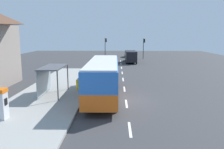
{
  "coord_description": "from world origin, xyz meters",
  "views": [
    {
      "loc": [
        -0.52,
        -18.51,
        5.41
      ],
      "look_at": [
        -1.0,
        3.95,
        1.5
      ],
      "focal_mm": 36.64,
      "sensor_mm": 36.0,
      "label": 1
    }
  ],
  "objects_px": {
    "white_van": "(131,56)",
    "bus_shelter": "(50,73)",
    "ticket_machine": "(1,104)",
    "sedan_near": "(128,54)",
    "sedan_far": "(130,57)",
    "recycling_bin_yellow": "(79,85)",
    "traffic_light_near_side": "(144,45)",
    "bus": "(103,76)",
    "recycling_bin_blue": "(80,83)",
    "traffic_light_far_side": "(106,45)"
  },
  "relations": [
    {
      "from": "white_van",
      "to": "bus_shelter",
      "type": "distance_m",
      "value": 26.26
    },
    {
      "from": "ticket_machine",
      "to": "sedan_near",
      "type": "bearing_deg",
      "value": 76.77
    },
    {
      "from": "white_van",
      "to": "ticket_machine",
      "type": "relative_size",
      "value": 2.7
    },
    {
      "from": "sedan_far",
      "to": "ticket_machine",
      "type": "distance_m",
      "value": 35.25
    },
    {
      "from": "bus_shelter",
      "to": "white_van",
      "type": "bearing_deg",
      "value": 70.84
    },
    {
      "from": "white_van",
      "to": "ticket_machine",
      "type": "distance_m",
      "value": 32.4
    },
    {
      "from": "recycling_bin_yellow",
      "to": "traffic_light_near_side",
      "type": "relative_size",
      "value": 0.21
    },
    {
      "from": "bus",
      "to": "recycling_bin_blue",
      "type": "xyz_separation_m",
      "value": [
        -2.49,
        2.72,
        -1.19
      ]
    },
    {
      "from": "recycling_bin_yellow",
      "to": "recycling_bin_blue",
      "type": "height_order",
      "value": "same"
    },
    {
      "from": "bus",
      "to": "bus_shelter",
      "type": "height_order",
      "value": "bus"
    },
    {
      "from": "bus",
      "to": "ticket_machine",
      "type": "height_order",
      "value": "bus"
    },
    {
      "from": "white_van",
      "to": "traffic_light_far_side",
      "type": "distance_m",
      "value": 9.67
    },
    {
      "from": "white_van",
      "to": "traffic_light_near_side",
      "type": "relative_size",
      "value": 1.13
    },
    {
      "from": "bus",
      "to": "white_van",
      "type": "distance_m",
      "value": 25.25
    },
    {
      "from": "sedan_near",
      "to": "traffic_light_far_side",
      "type": "bearing_deg",
      "value": -143.66
    },
    {
      "from": "traffic_light_near_side",
      "to": "ticket_machine",
      "type": "bearing_deg",
      "value": -109.25
    },
    {
      "from": "sedan_near",
      "to": "bus",
      "type": "bearing_deg",
      "value": -96.22
    },
    {
      "from": "white_van",
      "to": "sedan_far",
      "type": "bearing_deg",
      "value": 88.11
    },
    {
      "from": "recycling_bin_yellow",
      "to": "bus_shelter",
      "type": "distance_m",
      "value": 3.24
    },
    {
      "from": "sedan_far",
      "to": "traffic_light_far_side",
      "type": "height_order",
      "value": "traffic_light_far_side"
    },
    {
      "from": "ticket_machine",
      "to": "traffic_light_near_side",
      "type": "xyz_separation_m",
      "value": [
        13.24,
        37.93,
        1.92
      ]
    },
    {
      "from": "recycling_bin_blue",
      "to": "traffic_light_near_side",
      "type": "xyz_separation_m",
      "value": [
        9.7,
        29.3,
        2.43
      ]
    },
    {
      "from": "recycling_bin_blue",
      "to": "white_van",
      "type": "bearing_deg",
      "value": 73.93
    },
    {
      "from": "recycling_bin_blue",
      "to": "traffic_light_near_side",
      "type": "bearing_deg",
      "value": 71.68
    },
    {
      "from": "white_van",
      "to": "bus_shelter",
      "type": "xyz_separation_m",
      "value": [
        -8.61,
        -24.79,
        0.75
      ]
    },
    {
      "from": "recycling_bin_yellow",
      "to": "bus_shelter",
      "type": "relative_size",
      "value": 0.24
    },
    {
      "from": "ticket_machine",
      "to": "traffic_light_far_side",
      "type": "distance_m",
      "value": 39.05
    },
    {
      "from": "recycling_bin_yellow",
      "to": "traffic_light_near_side",
      "type": "height_order",
      "value": "traffic_light_near_side"
    },
    {
      "from": "recycling_bin_yellow",
      "to": "bus_shelter",
      "type": "xyz_separation_m",
      "value": [
        -2.21,
        -1.87,
        1.44
      ]
    },
    {
      "from": "recycling_bin_yellow",
      "to": "traffic_light_far_side",
      "type": "bearing_deg",
      "value": 87.95
    },
    {
      "from": "white_van",
      "to": "recycling_bin_yellow",
      "type": "xyz_separation_m",
      "value": [
        -6.4,
        -22.92,
        -0.69
      ]
    },
    {
      "from": "white_van",
      "to": "recycling_bin_yellow",
      "type": "relative_size",
      "value": 5.51
    },
    {
      "from": "ticket_machine",
      "to": "traffic_light_near_side",
      "type": "bearing_deg",
      "value": 70.75
    },
    {
      "from": "white_van",
      "to": "traffic_light_near_side",
      "type": "xyz_separation_m",
      "value": [
        3.3,
        7.08,
        1.74
      ]
    },
    {
      "from": "sedan_far",
      "to": "bus_shelter",
      "type": "height_order",
      "value": "bus_shelter"
    },
    {
      "from": "sedan_far",
      "to": "recycling_bin_yellow",
      "type": "bearing_deg",
      "value": -104.1
    },
    {
      "from": "ticket_machine",
      "to": "recycling_bin_yellow",
      "type": "height_order",
      "value": "ticket_machine"
    },
    {
      "from": "sedan_near",
      "to": "recycling_bin_yellow",
      "type": "relative_size",
      "value": 4.68
    },
    {
      "from": "traffic_light_near_side",
      "to": "bus",
      "type": "bearing_deg",
      "value": -102.7
    },
    {
      "from": "sedan_near",
      "to": "bus_shelter",
      "type": "xyz_separation_m",
      "value": [
        -8.71,
        -36.65,
        1.31
      ]
    },
    {
      "from": "traffic_light_near_side",
      "to": "bus_shelter",
      "type": "height_order",
      "value": "traffic_light_near_side"
    },
    {
      "from": "recycling_bin_yellow",
      "to": "traffic_light_near_side",
      "type": "bearing_deg",
      "value": 72.08
    },
    {
      "from": "traffic_light_near_side",
      "to": "sedan_far",
      "type": "bearing_deg",
      "value": -127.81
    },
    {
      "from": "bus",
      "to": "traffic_light_far_side",
      "type": "xyz_separation_m",
      "value": [
        -1.38,
        32.83,
        1.3
      ]
    },
    {
      "from": "sedan_near",
      "to": "traffic_light_near_side",
      "type": "bearing_deg",
      "value": -56.13
    },
    {
      "from": "recycling_bin_yellow",
      "to": "sedan_near",
      "type": "bearing_deg",
      "value": 79.41
    },
    {
      "from": "ticket_machine",
      "to": "traffic_light_far_side",
      "type": "bearing_deg",
      "value": 83.16
    },
    {
      "from": "sedan_far",
      "to": "traffic_light_near_side",
      "type": "bearing_deg",
      "value": 52.19
    },
    {
      "from": "traffic_light_far_side",
      "to": "traffic_light_near_side",
      "type": "bearing_deg",
      "value": -5.31
    },
    {
      "from": "recycling_bin_yellow",
      "to": "recycling_bin_blue",
      "type": "bearing_deg",
      "value": 90.0
    }
  ]
}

